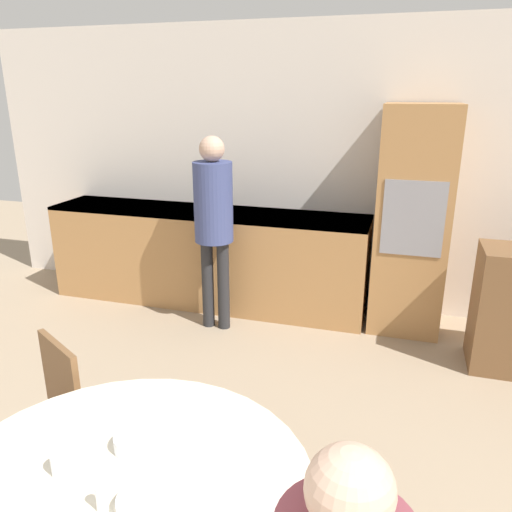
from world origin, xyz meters
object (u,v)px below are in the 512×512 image
object	(u,v)px
oven_unit	(412,222)
chair_far_left	(46,421)
bowl_far	(135,441)
cup	(63,463)
bowl_centre	(145,505)
person_standing	(214,213)

from	to	relation	value
oven_unit	chair_far_left	distance (m)	3.13
oven_unit	bowl_far	bearing A→B (deg)	-107.47
chair_far_left	cup	world-z (taller)	chair_far_left
bowl_centre	chair_far_left	bearing A→B (deg)	145.94
person_standing	bowl_centre	size ratio (longest dim) A/B	9.73
oven_unit	cup	bearing A→B (deg)	-109.32
person_standing	cup	world-z (taller)	person_standing
oven_unit	bowl_far	size ratio (longest dim) A/B	12.68
bowl_centre	bowl_far	size ratio (longest dim) A/B	1.14
chair_far_left	oven_unit	bearing A→B (deg)	88.09
cup	bowl_far	size ratio (longest dim) A/B	0.53
oven_unit	bowl_far	world-z (taller)	oven_unit
chair_far_left	bowl_centre	bearing A→B (deg)	-4.11
cup	bowl_centre	bearing A→B (deg)	-11.43
oven_unit	chair_far_left	world-z (taller)	oven_unit
oven_unit	chair_far_left	size ratio (longest dim) A/B	2.17
bowl_far	person_standing	bearing A→B (deg)	104.82
oven_unit	person_standing	size ratio (longest dim) A/B	1.15
oven_unit	cup	world-z (taller)	oven_unit
cup	oven_unit	bearing A→B (deg)	70.68
chair_far_left	cup	bearing A→B (deg)	-14.59
bowl_centre	bowl_far	bearing A→B (deg)	125.07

